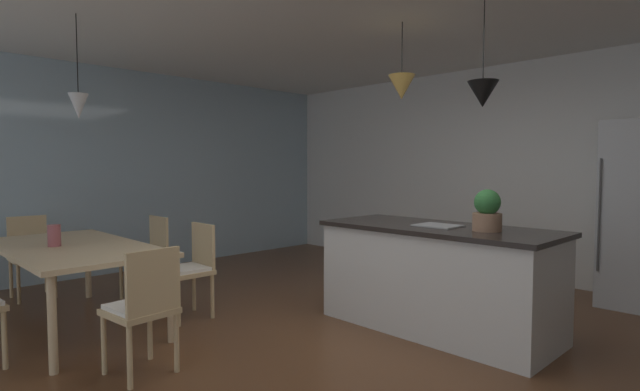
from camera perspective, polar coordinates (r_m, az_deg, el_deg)
name	(u,v)px	position (r m, az deg, el deg)	size (l,w,h in m)	color
ground_plane	(358,351)	(3.94, 4.50, -17.83)	(10.00, 8.40, 0.04)	brown
wall_back_kitchen	(534,171)	(6.50, 23.87, 2.60)	(10.00, 0.12, 2.70)	white
window_wall_left_glazing	(133,171)	(7.04, -21.19, 2.70)	(0.06, 8.40, 2.70)	#9EB7C6
dining_table	(73,252)	(4.76, -27.07, -5.93)	(2.03, 1.02, 0.72)	#D1B284
chair_far_left	(148,254)	(5.52, -19.63, -6.53)	(0.40, 0.40, 0.87)	tan
chair_window_end	(31,253)	(6.11, -30.90, -5.87)	(0.40, 0.40, 0.87)	tan
chair_far_right	(191,267)	(4.72, -14.94, -8.11)	(0.40, 0.40, 0.87)	tan
chair_kitchen_end	(144,306)	(3.53, -20.06, -12.12)	(0.44, 0.44, 0.87)	tan
kitchen_island	(437,277)	(4.35, 13.59, -9.26)	(2.01, 0.87, 0.91)	silver
pendant_over_table	(79,106)	(4.68, -26.56, 9.45)	(0.16, 0.16, 0.88)	black
pendant_over_island_main	(402,87)	(4.52, 9.59, 12.48)	(0.24, 0.24, 0.69)	black
pendant_over_island_aux	(483,94)	(4.09, 18.62, 11.27)	(0.24, 0.24, 0.83)	black
potted_plant_on_island	(487,211)	(4.04, 19.09, -1.77)	(0.22, 0.22, 0.33)	#8C664C
vase_on_dining_table	(54,235)	(4.75, -28.82, -4.15)	(0.11, 0.11, 0.19)	#994C51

